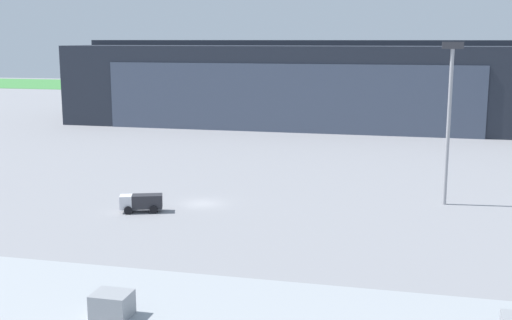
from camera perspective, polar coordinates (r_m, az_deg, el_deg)
The scene contains 5 objects.
ground_plane at distance 78.36m, azimuth -4.72°, elevation -3.84°, with size 440.00×440.00×0.00m, color gray.
grass_field_strip at distance 258.10m, azimuth 8.21°, elevation 6.19°, with size 440.00×56.00×0.08m, color #3F853F.
maintenance_hangar at distance 156.34m, azimuth 4.16°, elevation 6.78°, with size 104.84×41.27×19.18m.
ops_van at distance 75.28m, azimuth -10.05°, elevation -3.65°, with size 5.03×3.20×2.00m.
apron_light_mast at distance 79.07m, azimuth 16.63°, elevation 4.15°, with size 2.40×0.50×19.17m.
Camera 1 is at (23.93, -72.02, 19.52)m, focal length 45.50 mm.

